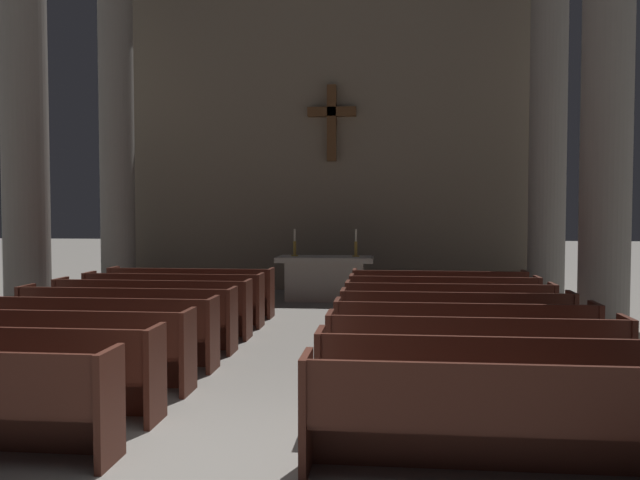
% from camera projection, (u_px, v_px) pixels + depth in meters
% --- Properties ---
extents(ground_plane, '(80.00, 80.00, 0.00)m').
position_uv_depth(ground_plane, '(208.00, 467.00, 5.36)').
color(ground_plane, gray).
extents(pew_left_row_2, '(3.20, 0.50, 0.95)m').
position_uv_depth(pew_left_row_2, '(1.00, 371.00, 6.59)').
color(pew_left_row_2, '#4C2319').
rests_on(pew_left_row_2, ground).
extents(pew_left_row_3, '(3.20, 0.50, 0.95)m').
position_uv_depth(pew_left_row_3, '(55.00, 349.00, 7.64)').
color(pew_left_row_3, '#4C2319').
rests_on(pew_left_row_3, ground).
extents(pew_left_row_4, '(3.20, 0.50, 0.95)m').
position_uv_depth(pew_left_row_4, '(95.00, 332.00, 8.70)').
color(pew_left_row_4, '#4C2319').
rests_on(pew_left_row_4, ground).
extents(pew_left_row_5, '(3.20, 0.50, 0.95)m').
position_uv_depth(pew_left_row_5, '(127.00, 319.00, 9.75)').
color(pew_left_row_5, '#4C2319').
rests_on(pew_left_row_5, ground).
extents(pew_left_row_6, '(3.20, 0.50, 0.95)m').
position_uv_depth(pew_left_row_6, '(152.00, 308.00, 10.80)').
color(pew_left_row_6, '#4C2319').
rests_on(pew_left_row_6, ground).
extents(pew_left_row_7, '(3.20, 0.50, 0.95)m').
position_uv_depth(pew_left_row_7, '(173.00, 299.00, 11.85)').
color(pew_left_row_7, '#4C2319').
rests_on(pew_left_row_7, ground).
extents(pew_left_row_8, '(3.20, 0.50, 0.95)m').
position_uv_depth(pew_left_row_8, '(191.00, 292.00, 12.90)').
color(pew_left_row_8, '#4C2319').
rests_on(pew_left_row_8, ground).
extents(pew_right_row_1, '(3.20, 0.50, 0.95)m').
position_uv_depth(pew_right_row_1, '(511.00, 420.00, 5.05)').
color(pew_right_row_1, '#4C2319').
rests_on(pew_right_row_1, ground).
extents(pew_right_row_2, '(3.20, 0.50, 0.95)m').
position_uv_depth(pew_right_row_2, '(490.00, 384.00, 6.10)').
color(pew_right_row_2, '#4C2319').
rests_on(pew_right_row_2, ground).
extents(pew_right_row_3, '(3.20, 0.50, 0.95)m').
position_uv_depth(pew_right_row_3, '(475.00, 358.00, 7.16)').
color(pew_right_row_3, '#4C2319').
rests_on(pew_right_row_3, ground).
extents(pew_right_row_4, '(3.20, 0.50, 0.95)m').
position_uv_depth(pew_right_row_4, '(464.00, 339.00, 8.21)').
color(pew_right_row_4, '#4C2319').
rests_on(pew_right_row_4, ground).
extents(pew_right_row_5, '(3.20, 0.50, 0.95)m').
position_uv_depth(pew_right_row_5, '(455.00, 324.00, 9.26)').
color(pew_right_row_5, '#4C2319').
rests_on(pew_right_row_5, ground).
extents(pew_right_row_6, '(3.20, 0.50, 0.95)m').
position_uv_depth(pew_right_row_6, '(449.00, 313.00, 10.31)').
color(pew_right_row_6, '#4C2319').
rests_on(pew_right_row_6, ground).
extents(pew_right_row_7, '(3.20, 0.50, 0.95)m').
position_uv_depth(pew_right_row_7, '(443.00, 303.00, 11.36)').
color(pew_right_row_7, '#4C2319').
rests_on(pew_right_row_7, ground).
extents(pew_right_row_8, '(3.20, 0.50, 0.95)m').
position_uv_depth(pew_right_row_8, '(439.00, 295.00, 12.41)').
color(pew_right_row_8, '#4C2319').
rests_on(pew_right_row_8, ground).
extents(column_left_second, '(1.19, 1.19, 7.25)m').
position_uv_depth(column_left_second, '(25.00, 126.00, 11.60)').
color(column_left_second, gray).
rests_on(column_left_second, ground).
extents(column_right_second, '(1.19, 1.19, 7.25)m').
position_uv_depth(column_right_second, '(607.00, 118.00, 10.59)').
color(column_right_second, gray).
rests_on(column_right_second, ground).
extents(column_left_third, '(1.19, 1.19, 7.25)m').
position_uv_depth(column_left_third, '(117.00, 147.00, 15.54)').
color(column_left_third, gray).
rests_on(column_left_third, ground).
extents(column_right_third, '(1.19, 1.19, 7.25)m').
position_uv_depth(column_right_third, '(548.00, 143.00, 14.53)').
color(column_right_third, gray).
rests_on(column_right_third, ground).
extents(altar, '(2.20, 0.90, 1.01)m').
position_uv_depth(altar, '(325.00, 277.00, 15.17)').
color(altar, '#A8A399').
rests_on(altar, ground).
extents(candlestick_left, '(0.16, 0.16, 0.62)m').
position_uv_depth(candlestick_left, '(295.00, 248.00, 15.21)').
color(candlestick_left, '#B79338').
rests_on(candlestick_left, altar).
extents(candlestick_right, '(0.16, 0.16, 0.62)m').
position_uv_depth(candlestick_right, '(356.00, 248.00, 15.07)').
color(candlestick_right, '#B79338').
rests_on(candlestick_right, altar).
extents(apse_with_cross, '(11.05, 0.48, 7.72)m').
position_uv_depth(apse_with_cross, '(333.00, 139.00, 16.98)').
color(apse_with_cross, gray).
rests_on(apse_with_cross, ground).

